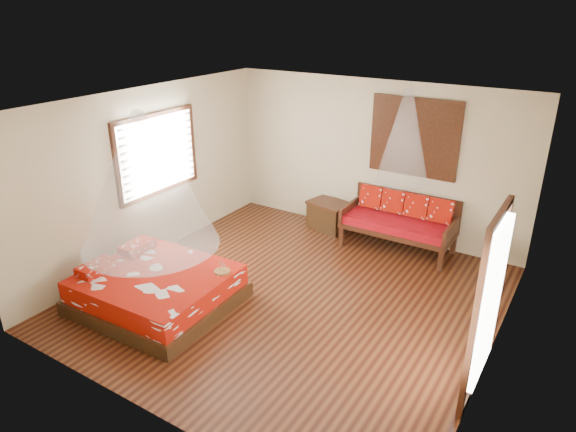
# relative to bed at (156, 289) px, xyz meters

# --- Properties ---
(room) EXTENTS (5.54, 5.54, 2.84)m
(room) POSITION_rel_bed_xyz_m (1.52, 1.19, 1.15)
(room) COLOR black
(room) RESTS_ON ground
(bed) EXTENTS (2.08, 1.89, 0.63)m
(bed) POSITION_rel_bed_xyz_m (0.00, 0.00, 0.00)
(bed) COLOR black
(bed) RESTS_ON floor
(daybed) EXTENTS (1.89, 0.84, 0.97)m
(daybed) POSITION_rel_bed_xyz_m (2.23, 3.58, 0.27)
(daybed) COLOR black
(daybed) RESTS_ON floor
(storage_chest) EXTENTS (0.87, 0.72, 0.53)m
(storage_chest) POSITION_rel_bed_xyz_m (0.84, 3.64, 0.02)
(storage_chest) COLOR black
(storage_chest) RESTS_ON floor
(shutter_panel) EXTENTS (1.52, 0.06, 1.32)m
(shutter_panel) POSITION_rel_bed_xyz_m (2.23, 3.91, 1.65)
(shutter_panel) COLOR black
(shutter_panel) RESTS_ON wall_back
(window_left) EXTENTS (0.10, 1.74, 1.34)m
(window_left) POSITION_rel_bed_xyz_m (-1.19, 1.39, 1.45)
(window_left) COLOR black
(window_left) RESTS_ON wall_left
(glazed_door) EXTENTS (0.08, 1.02, 2.16)m
(glazed_door) POSITION_rel_bed_xyz_m (4.23, 0.59, 0.82)
(glazed_door) COLOR black
(glazed_door) RESTS_ON floor
(wine_tray) EXTENTS (0.22, 0.22, 0.19)m
(wine_tray) POSITION_rel_bed_xyz_m (0.79, 0.52, 0.30)
(wine_tray) COLOR brown
(wine_tray) RESTS_ON bed
(mosquito_net_main) EXTENTS (1.83, 1.83, 1.80)m
(mosquito_net_main) POSITION_rel_bed_xyz_m (0.02, 0.00, 1.60)
(mosquito_net_main) COLOR white
(mosquito_net_main) RESTS_ON ceiling
(mosquito_net_daybed) EXTENTS (0.85, 0.85, 1.50)m
(mosquito_net_daybed) POSITION_rel_bed_xyz_m (2.23, 3.44, 1.75)
(mosquito_net_daybed) COLOR white
(mosquito_net_daybed) RESTS_ON ceiling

